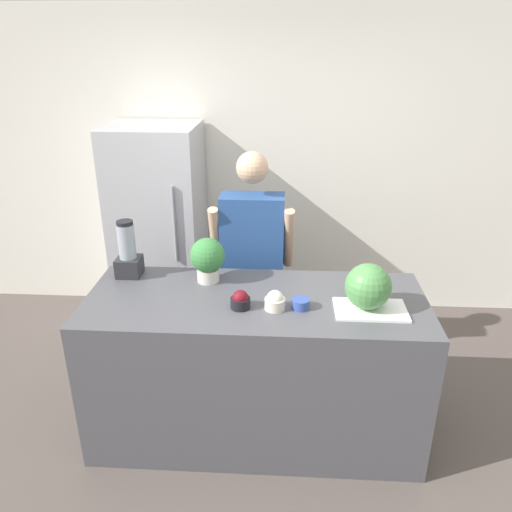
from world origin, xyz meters
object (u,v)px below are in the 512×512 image
object	(u,v)px
bowl_small_blue	(301,304)
blender	(128,253)
refrigerator	(160,229)
bowl_cherries	(240,300)
watermelon	(368,286)
potted_plant	(208,258)
bowl_cream	(275,301)
person	(252,264)

from	to	relation	value
bowl_small_blue	blender	distance (m)	1.14
refrigerator	bowl_cherries	distance (m)	1.67
bowl_cherries	refrigerator	bearing A→B (deg)	119.24
refrigerator	bowl_cherries	bearing A→B (deg)	-60.76
watermelon	bowl_small_blue	xyz separation A→B (m)	(-0.36, -0.01, -0.11)
watermelon	potted_plant	xyz separation A→B (m)	(-0.93, 0.30, 0.01)
bowl_small_blue	potted_plant	xyz separation A→B (m)	(-0.56, 0.31, 0.13)
bowl_cream	potted_plant	bearing A→B (deg)	142.19
bowl_cherries	bowl_cream	world-z (taller)	bowl_cream
blender	bowl_cherries	bearing A→B (deg)	-27.06
bowl_small_blue	potted_plant	world-z (taller)	potted_plant
bowl_small_blue	watermelon	bearing A→B (deg)	1.34
refrigerator	person	bearing A→B (deg)	-37.96
person	bowl_cream	xyz separation A→B (m)	(0.18, -0.81, 0.15)
bowl_small_blue	potted_plant	size ratio (longest dim) A/B	0.36
person	bowl_cherries	bearing A→B (deg)	-90.87
refrigerator	bowl_cherries	size ratio (longest dim) A/B	15.43
refrigerator	bowl_small_blue	distance (m)	1.84
person	watermelon	size ratio (longest dim) A/B	6.49
bowl_cherries	bowl_small_blue	size ratio (longest dim) A/B	1.10
refrigerator	watermelon	size ratio (longest dim) A/B	6.74
watermelon	blender	distance (m)	1.48
bowl_cherries	blender	bearing A→B (deg)	152.94
refrigerator	bowl_cream	bearing A→B (deg)	-55.35
bowl_cream	blender	size ratio (longest dim) A/B	0.32
person	blender	size ratio (longest dim) A/B	4.54
bowl_cherries	potted_plant	world-z (taller)	potted_plant
watermelon	refrigerator	bearing A→B (deg)	136.58
blender	potted_plant	distance (m)	0.51
bowl_cream	bowl_cherries	bearing A→B (deg)	179.47
potted_plant	person	bearing A→B (deg)	63.55
refrigerator	blender	xyz separation A→B (m)	(0.08, -1.08, 0.24)
person	watermelon	world-z (taller)	person
bowl_cherries	bowl_small_blue	distance (m)	0.34
person	bowl_small_blue	bearing A→B (deg)	-67.90
bowl_cherries	blender	distance (m)	0.84
bowl_cherries	blender	world-z (taller)	blender
person	bowl_small_blue	distance (m)	0.87
refrigerator	bowl_cream	size ratio (longest dim) A/B	14.83
watermelon	blender	world-z (taller)	blender
person	bowl_small_blue	world-z (taller)	person
refrigerator	bowl_cherries	world-z (taller)	refrigerator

